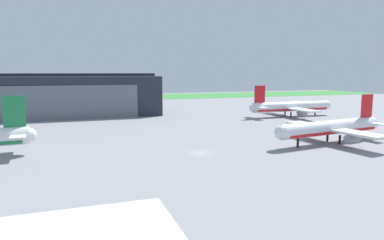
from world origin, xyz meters
name	(u,v)px	position (x,y,z in m)	size (l,w,h in m)	color
ground_plane	(200,153)	(0.00, 0.00, 0.00)	(440.00, 440.00, 0.00)	gray
grass_field_strip	(110,98)	(0.00, 180.42, 0.04)	(440.00, 56.00, 0.08)	#3C883C
maintenance_hangar	(51,96)	(-34.37, 84.72, 8.30)	(86.98, 34.73, 17.52)	#232833
airliner_near_right	(330,128)	(35.06, -1.02, 3.93)	(35.22, 28.44, 12.09)	silver
airliner_far_right	(291,107)	(58.22, 48.36, 3.96)	(38.16, 32.26, 12.81)	silver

